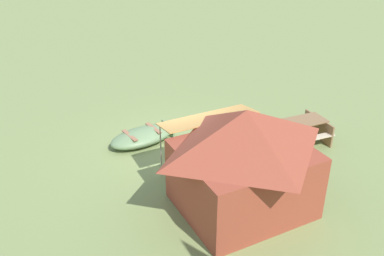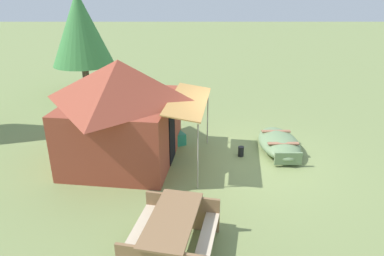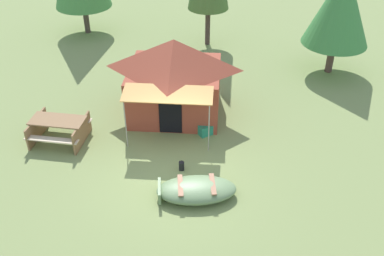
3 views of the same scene
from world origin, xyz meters
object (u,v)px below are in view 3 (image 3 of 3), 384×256
Objects in this scene: cooler_box at (207,130)px; beached_rowboat at (196,190)px; canvas_cabin_tent at (174,76)px; pine_tree_back_left at (341,6)px; picnic_table at (59,127)px; fuel_can at (182,166)px.

beached_rowboat is at bearing -100.09° from cooler_box.
cooler_box is at bearing -54.77° from canvas_cabin_tent.
canvas_cabin_tent is at bearing -156.26° from pine_tree_back_left.
picnic_table reaches higher than beached_rowboat.
beached_rowboat is 5.22m from picnic_table.
cooler_box is at bearing 0.99° from picnic_table.
cooler_box is 2.05m from fuel_can.
canvas_cabin_tent reaches higher than beached_rowboat.
pine_tree_back_left is at bearing 50.57° from beached_rowboat.
picnic_table is 0.46× the size of pine_tree_back_left.
fuel_can is (-0.37, 1.17, -0.10)m from beached_rowboat.
picnic_table is 4.33m from fuel_can.
picnic_table reaches higher than cooler_box.
canvas_cabin_tent is at bearing 125.23° from cooler_box.
canvas_cabin_tent reaches higher than cooler_box.
pine_tree_back_left is (6.41, 6.17, 2.69)m from fuel_can.
fuel_can is at bearing 107.49° from beached_rowboat.
beached_rowboat reaches higher than cooler_box.
pine_tree_back_left is (5.50, 4.33, 2.66)m from cooler_box.
fuel_can is at bearing -87.88° from canvas_cabin_tent.
beached_rowboat is 7.61× the size of fuel_can.
picnic_table is at bearing 145.82° from beached_rowboat.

